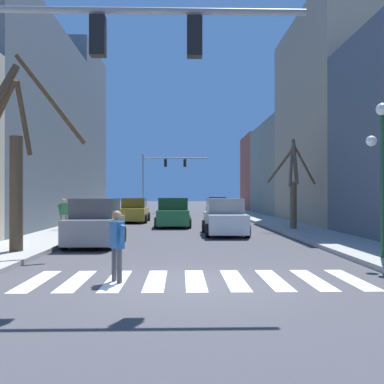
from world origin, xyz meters
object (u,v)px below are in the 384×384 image
at_px(traffic_signal_near, 79,72).
at_px(car_parked_right_far, 224,218).
at_px(street_lamp_right_corner, 382,148).
at_px(car_parked_right_mid, 222,207).
at_px(street_tree_left_mid, 293,187).
at_px(street_tree_right_mid, 13,156).
at_px(car_parked_left_far, 96,224).
at_px(car_at_intersection, 135,211).
at_px(pedestrian_waiting_at_curb, 64,211).
at_px(traffic_signal_far, 162,170).
at_px(car_parked_left_near, 173,213).
at_px(pedestrian_crossing_street, 117,240).
at_px(car_driving_toward_lane, 217,206).

distance_m(traffic_signal_near, car_parked_right_far, 13.50).
distance_m(street_lamp_right_corner, car_parked_right_mid, 28.99).
relative_size(street_tree_left_mid, street_tree_right_mid, 0.75).
xyz_separation_m(car_parked_right_mid, street_tree_right_mid, (-9.22, -26.98, 2.45)).
bearing_deg(car_parked_left_far, car_parked_right_far, -50.81).
height_order(traffic_signal_near, car_parked_left_far, traffic_signal_near).
bearing_deg(car_at_intersection, car_parked_left_far, 179.96).
distance_m(street_lamp_right_corner, pedestrian_waiting_at_curb, 16.22).
xyz_separation_m(car_at_intersection, car_parked_right_mid, (7.09, 9.63, -0.03)).
bearing_deg(pedestrian_waiting_at_curb, street_tree_left_mid, -35.60).
bearing_deg(traffic_signal_far, car_parked_left_near, -85.84).
bearing_deg(pedestrian_waiting_at_curb, traffic_signal_far, 45.15).
bearing_deg(car_parked_left_far, pedestrian_crossing_street, -165.82).
height_order(car_at_intersection, street_tree_right_mid, street_tree_right_mid).
height_order(car_at_intersection, street_tree_left_mid, street_tree_left_mid).
height_order(car_parked_right_mid, street_tree_left_mid, street_tree_left_mid).
relative_size(traffic_signal_far, car_parked_left_near, 1.58).
height_order(street_lamp_right_corner, car_at_intersection, street_lamp_right_corner).
bearing_deg(car_parked_right_mid, street_tree_right_mid, 161.13).
distance_m(pedestrian_crossing_street, street_tree_right_mid, 6.38).
relative_size(street_lamp_right_corner, car_driving_toward_lane, 1.01).
bearing_deg(car_parked_left_near, car_parked_right_far, 24.82).
distance_m(car_parked_left_near, street_tree_left_mid, 7.53).
xyz_separation_m(traffic_signal_far, pedestrian_waiting_at_curb, (-4.05, -25.81, -3.55)).
distance_m(car_parked_right_far, car_parked_right_mid, 19.89).
bearing_deg(pedestrian_waiting_at_curb, car_parked_right_mid, 25.17).
bearing_deg(street_tree_left_mid, car_parked_right_far, -153.69).
bearing_deg(car_driving_toward_lane, pedestrian_waiting_at_curb, 157.27).
bearing_deg(pedestrian_crossing_street, street_tree_right_mid, -171.81).
xyz_separation_m(car_parked_right_mid, pedestrian_crossing_street, (-5.27, -31.45, 0.18)).
xyz_separation_m(car_parked_right_far, car_parked_left_near, (-2.57, 5.55, -0.00)).
bearing_deg(street_lamp_right_corner, car_at_intersection, 115.23).
bearing_deg(car_driving_toward_lane, street_tree_left_mid, -174.88).
distance_m(traffic_signal_far, pedestrian_waiting_at_curb, 26.36).
height_order(traffic_signal_far, pedestrian_waiting_at_curb, traffic_signal_far).
xyz_separation_m(pedestrian_waiting_at_curb, pedestrian_crossing_street, (4.66, -13.46, -0.15)).
distance_m(street_lamp_right_corner, car_parked_left_far, 10.44).
bearing_deg(traffic_signal_far, car_parked_right_far, -81.41).
distance_m(traffic_signal_far, car_parked_right_mid, 10.52).
relative_size(car_driving_toward_lane, street_tree_left_mid, 0.93).
bearing_deg(car_parked_left_far, traffic_signal_far, -2.18).
bearing_deg(pedestrian_waiting_at_curb, car_parked_left_far, -101.50).
bearing_deg(traffic_signal_near, street_tree_left_mid, 60.18).
height_order(street_lamp_right_corner, car_parked_right_far, street_lamp_right_corner).
bearing_deg(car_parked_right_mid, car_parked_right_far, 175.08).
xyz_separation_m(car_at_intersection, pedestrian_waiting_at_curb, (-2.84, -8.37, 0.30)).
relative_size(car_parked_right_far, car_parked_left_near, 1.02).
bearing_deg(traffic_signal_far, pedestrian_crossing_street, -89.11).
bearing_deg(car_parked_right_mid, pedestrian_crossing_street, 170.48).
bearing_deg(car_parked_right_far, street_lamp_right_corner, -157.88).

